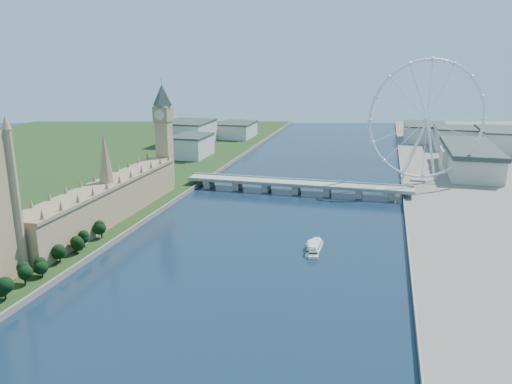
% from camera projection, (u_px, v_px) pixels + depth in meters
% --- Properties ---
extents(ground, '(2000.00, 2000.00, 0.00)m').
position_uv_depth(ground, '(172.00, 374.00, 208.14)').
color(ground, '#162F3F').
rests_on(ground, ground).
extents(tree_row, '(8.04, 168.04, 21.30)m').
position_uv_depth(tree_row, '(21.00, 275.00, 279.54)').
color(tree_row, black).
rests_on(tree_row, ground).
extents(parliament_range, '(24.00, 200.00, 70.00)m').
position_uv_depth(parliament_range, '(108.00, 201.00, 392.99)').
color(parliament_range, tan).
rests_on(parliament_range, ground).
extents(big_ben, '(20.02, 20.02, 110.00)m').
position_uv_depth(big_ben, '(163.00, 123.00, 481.34)').
color(big_ben, tan).
rests_on(big_ben, ground).
extents(westminster_bridge, '(220.00, 22.00, 9.50)m').
position_uv_depth(westminster_bridge, '(297.00, 185.00, 486.80)').
color(westminster_bridge, gray).
rests_on(westminster_bridge, ground).
extents(london_eye, '(113.60, 39.12, 124.30)m').
position_uv_depth(london_eye, '(427.00, 120.00, 493.46)').
color(london_eye, silver).
rests_on(london_eye, ground).
extents(county_hall, '(54.00, 144.00, 35.00)m').
position_uv_depth(county_hall, '(468.00, 173.00, 567.92)').
color(county_hall, beige).
rests_on(county_hall, ground).
extents(city_skyline, '(505.00, 280.00, 32.00)m').
position_uv_depth(city_skyline, '(355.00, 137.00, 717.73)').
color(city_skyline, beige).
rests_on(city_skyline, ground).
extents(tour_boat_near, '(12.62, 28.56, 6.10)m').
position_uv_depth(tour_boat_near, '(312.00, 252.00, 337.77)').
color(tour_boat_near, '#E9EECD').
rests_on(tour_boat_near, ground).
extents(tour_boat_far, '(8.97, 30.43, 6.66)m').
position_uv_depth(tour_boat_far, '(314.00, 251.00, 339.94)').
color(tour_boat_far, beige).
rests_on(tour_boat_far, ground).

